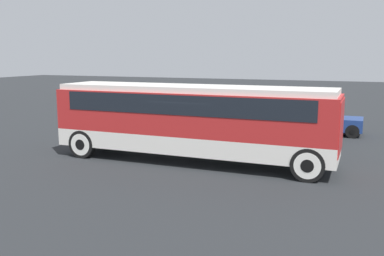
# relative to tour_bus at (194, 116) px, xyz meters

# --- Properties ---
(ground_plane) EXTENTS (120.00, 120.00, 0.00)m
(ground_plane) POSITION_rel_tour_bus_xyz_m (-0.10, -0.00, -1.84)
(ground_plane) COLOR #26282B
(tour_bus) EXTENTS (11.13, 2.53, 3.03)m
(tour_bus) POSITION_rel_tour_bus_xyz_m (0.00, 0.00, 0.00)
(tour_bus) COLOR silver
(tour_bus) RESTS_ON ground_plane
(parked_car_near) EXTENTS (4.45, 1.96, 1.44)m
(parked_car_near) POSITION_rel_tour_bus_xyz_m (1.23, 5.05, -1.13)
(parked_car_near) COLOR #2D5638
(parked_car_near) RESTS_ON ground_plane
(parked_car_mid) EXTENTS (4.54, 1.87, 1.45)m
(parked_car_mid) POSITION_rel_tour_bus_xyz_m (3.82, 8.48, -1.11)
(parked_car_mid) COLOR navy
(parked_car_mid) RESTS_ON ground_plane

